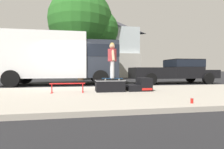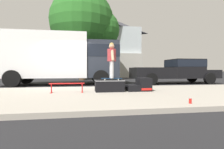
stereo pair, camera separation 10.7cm
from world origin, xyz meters
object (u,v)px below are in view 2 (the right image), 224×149
at_px(soda_can, 190,101).
at_px(street_tree_main, 86,23).
at_px(skater_kid, 112,57).
at_px(grind_rail, 67,86).
at_px(pickup_truck_black, 176,70).
at_px(skateboard, 112,79).
at_px(box_truck, 61,57).
at_px(kicker_ramp, 140,85).
at_px(skate_box, 109,85).

height_order(soda_can, street_tree_main, street_tree_main).
bearing_deg(skater_kid, grind_rail, -176.07).
height_order(grind_rail, skater_kid, skater_kid).
bearing_deg(pickup_truck_black, skater_kid, -138.56).
xyz_separation_m(skateboard, box_truck, (-2.37, 4.68, 1.10)).
xyz_separation_m(kicker_ramp, skateboard, (-1.11, -0.03, 0.27)).
distance_m(kicker_ramp, skateboard, 1.14).
relative_size(skateboard, pickup_truck_black, 0.14).
relative_size(kicker_ramp, grind_rail, 0.74).
bearing_deg(skateboard, skater_kid, -63.43).
relative_size(skater_kid, box_truck, 0.19).
xyz_separation_m(pickup_truck_black, street_tree_main, (-5.95, 4.63, 4.05)).
distance_m(skateboard, box_truck, 5.36).
xyz_separation_m(kicker_ramp, pickup_truck_black, (4.01, 4.49, 0.57)).
distance_m(skater_kid, pickup_truck_black, 6.84).
bearing_deg(pickup_truck_black, grind_rail, -145.45).
distance_m(skate_box, skateboard, 0.27).
bearing_deg(box_truck, skate_box, -63.86).
height_order(skate_box, skateboard, skateboard).
bearing_deg(skater_kid, pickup_truck_black, 41.44).
xyz_separation_m(skate_box, kicker_ramp, (1.20, -0.00, -0.02)).
distance_m(skater_kid, box_truck, 5.26).
xyz_separation_m(skater_kid, street_tree_main, (-0.83, 9.15, 3.56)).
distance_m(kicker_ramp, pickup_truck_black, 6.05).
bearing_deg(box_truck, grind_rail, -80.90).
height_order(kicker_ramp, pickup_truck_black, pickup_truck_black).
bearing_deg(kicker_ramp, soda_can, -82.02).
xyz_separation_m(soda_can, street_tree_main, (-2.31, 11.78, 4.76)).
bearing_deg(soda_can, skate_box, 120.55).
xyz_separation_m(skateboard, soda_can, (1.48, -2.63, -0.41)).
distance_m(grind_rail, skater_kid, 1.90).
xyz_separation_m(grind_rail, street_tree_main, (0.78, 9.26, 4.57)).
bearing_deg(skater_kid, soda_can, -60.64).
distance_m(skateboard, street_tree_main, 10.16).
bearing_deg(skate_box, kicker_ramp, -0.02).
xyz_separation_m(skateboard, street_tree_main, (-0.83, 9.15, 4.35)).
height_order(pickup_truck_black, street_tree_main, street_tree_main).
height_order(skate_box, grind_rail, skate_box).
bearing_deg(skater_kid, street_tree_main, 95.17).
distance_m(box_truck, pickup_truck_black, 7.54).
height_order(grind_rail, soda_can, grind_rail).
xyz_separation_m(skateboard, skater_kid, (0.00, -0.00, 0.79)).
bearing_deg(kicker_ramp, box_truck, 126.80).
relative_size(skateboard, skater_kid, 0.61).
bearing_deg(soda_can, grind_rail, 140.76).
height_order(skater_kid, soda_can, skater_kid).
bearing_deg(pickup_truck_black, skateboard, -138.56).
relative_size(skate_box, skateboard, 1.31).
distance_m(kicker_ramp, soda_can, 2.69).
height_order(kicker_ramp, soda_can, kicker_ramp).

